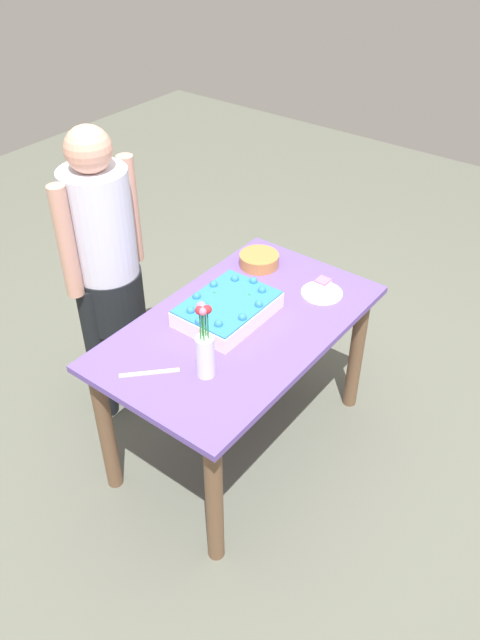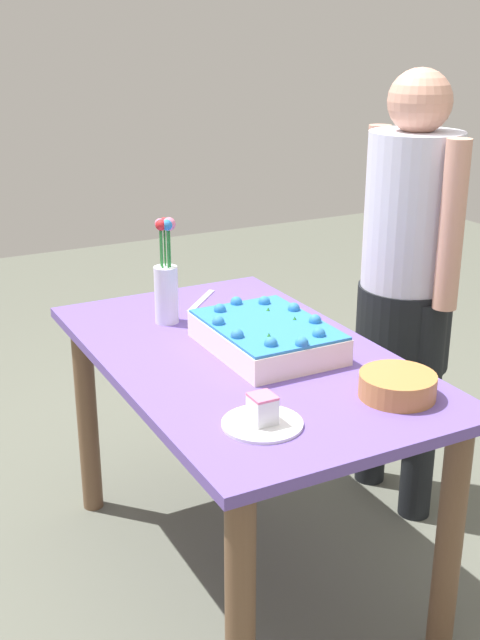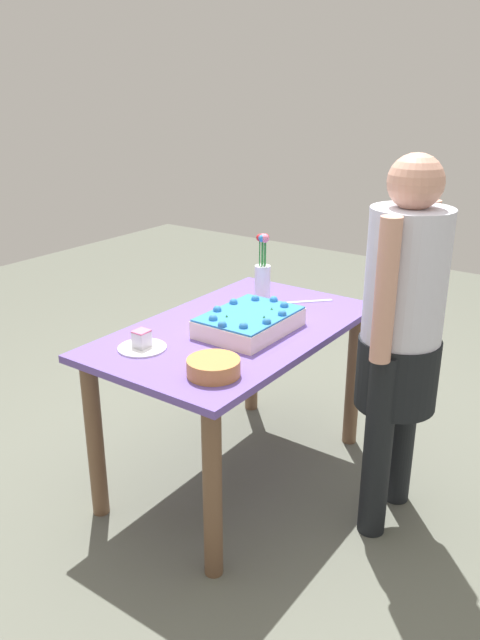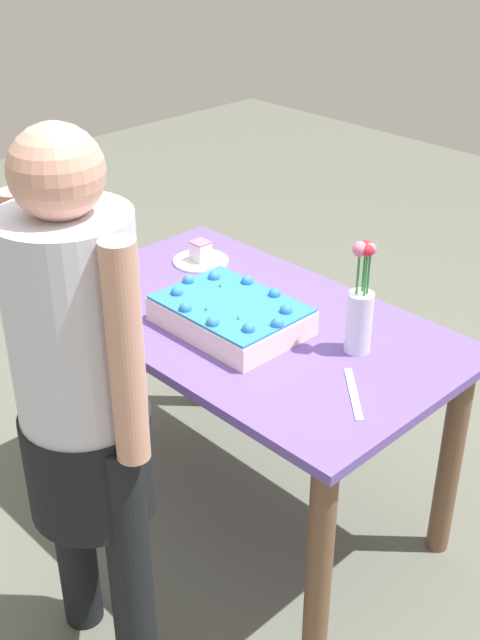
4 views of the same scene
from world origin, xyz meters
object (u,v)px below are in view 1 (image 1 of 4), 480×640
sheet_cake (228,309)px  person_standing (105,262)px  cake_knife (149,373)px  flower_vase (205,348)px  fruit_bowl (259,260)px  serving_plate_with_slice (322,290)px

sheet_cake → person_standing: size_ratio=0.28×
sheet_cake → cake_knife: bearing=178.2°
cake_knife → flower_vase: bearing=-9.7°
flower_vase → fruit_bowl: flower_vase is taller
fruit_bowl → flower_vase: bearing=-158.6°
sheet_cake → fruit_bowl: size_ratio=2.16×
fruit_bowl → person_standing: (-0.56, 0.47, 0.09)m
sheet_cake → serving_plate_with_slice: bearing=-30.6°
serving_plate_with_slice → fruit_bowl: (0.02, 0.37, 0.01)m
flower_vase → person_standing: size_ratio=0.22×
fruit_bowl → person_standing: size_ratio=0.13×
sheet_cake → cake_knife: sheet_cake is taller
sheet_cake → fruit_bowl: (0.42, 0.14, -0.01)m
cake_knife → sheet_cake: bearing=42.0°
serving_plate_with_slice → fruit_bowl: 0.37m
fruit_bowl → serving_plate_with_slice: bearing=-93.5°
sheet_cake → flower_vase: (-0.34, -0.16, 0.09)m
person_standing → serving_plate_with_slice: bearing=32.4°
sheet_cake → flower_vase: size_ratio=1.25×
sheet_cake → cake_knife: 0.48m
serving_plate_with_slice → cake_knife: (-0.87, 0.25, -0.02)m
serving_plate_with_slice → fruit_bowl: serving_plate_with_slice is taller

